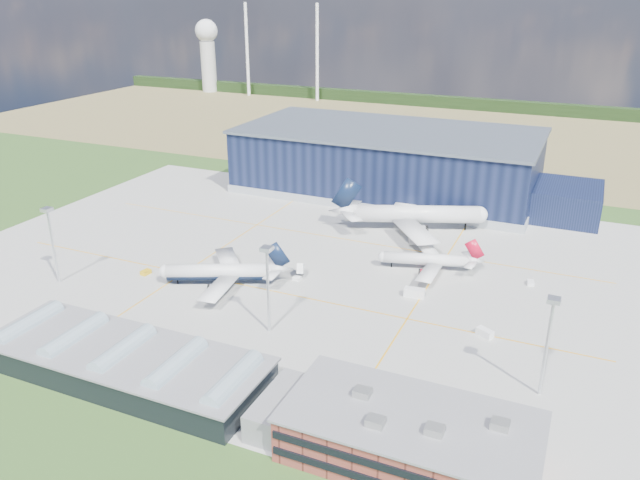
{
  "coord_description": "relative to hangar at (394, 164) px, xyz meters",
  "views": [
    {
      "loc": [
        77.05,
        -149.95,
        80.32
      ],
      "look_at": [
        6.08,
        10.37,
        9.15
      ],
      "focal_mm": 35.0,
      "sensor_mm": 36.0,
      "label": 1
    }
  ],
  "objects": [
    {
      "name": "light_mast_east",
      "position": [
        72.19,
        -124.8,
        3.82
      ],
      "size": [
        2.6,
        2.6,
        23.0
      ],
      "color": "silver",
      "rests_on": "ground"
    },
    {
      "name": "gse_tug_b",
      "position": [
        -42.77,
        -110.3,
        -10.96
      ],
      "size": [
        2.35,
        3.23,
        1.3
      ],
      "primitive_type": "cube",
      "rotation": [
        0.0,
        0.0,
        -0.12
      ],
      "color": "gold",
      "rests_on": "ground"
    },
    {
      "name": "airliner_navy",
      "position": [
        -18.93,
        -106.8,
        -5.27
      ],
      "size": [
        51.2,
        50.78,
        12.69
      ],
      "primitive_type": null,
      "rotation": [
        0.0,
        0.0,
        3.57
      ],
      "color": "white",
      "rests_on": "ground"
    },
    {
      "name": "treeline",
      "position": [
        -2.81,
        205.2,
        -7.62
      ],
      "size": [
        600.0,
        8.0,
        8.0
      ],
      "primitive_type": "cube",
      "color": "black",
      "rests_on": "ground"
    },
    {
      "name": "farmland",
      "position": [
        -2.81,
        125.2,
        -11.62
      ],
      "size": [
        600.0,
        220.0,
        0.01
      ],
      "primitive_type": "cube",
      "color": "olive",
      "rests_on": "ground"
    },
    {
      "name": "gse_van_c",
      "position": [
        38.17,
        -134.82,
        -10.54
      ],
      "size": [
        4.9,
        3.32,
        2.15
      ],
      "primitive_type": "cube",
      "rotation": [
        0.0,
        0.0,
        1.29
      ],
      "color": "white",
      "rests_on": "ground"
    },
    {
      "name": "gse_van_b",
      "position": [
        57.25,
        -105.44,
        -10.62
      ],
      "size": [
        4.75,
        3.84,
        1.98
      ],
      "primitive_type": "cube",
      "rotation": [
        0.0,
        0.0,
        1.06
      ],
      "color": "white",
      "rests_on": "ground"
    },
    {
      "name": "gse_tug_a",
      "position": [
        11.8,
        -140.8,
        -10.81
      ],
      "size": [
        3.23,
        4.33,
        1.62
      ],
      "primitive_type": "cube",
      "rotation": [
        0.0,
        0.0,
        -0.24
      ],
      "color": "gold",
      "rests_on": "ground"
    },
    {
      "name": "glass_concourse",
      "position": [
        -9.26,
        -154.8,
        -7.93
      ],
      "size": [
        78.0,
        23.0,
        8.6
      ],
      "color": "black",
      "rests_on": "ground"
    },
    {
      "name": "light_mast_west",
      "position": [
        -62.81,
        -124.8,
        3.82
      ],
      "size": [
        2.6,
        2.6,
        23.0
      ],
      "color": "silver",
      "rests_on": "ground"
    },
    {
      "name": "horizon_dressing",
      "position": [
        -194.11,
        199.58,
        22.58
      ],
      "size": [
        440.2,
        18.0,
        70.0
      ],
      "color": "white",
      "rests_on": "ground"
    },
    {
      "name": "apron",
      "position": [
        -2.81,
        -84.8,
        -11.59
      ],
      "size": [
        220.0,
        160.0,
        0.08
      ],
      "color": "gray",
      "rests_on": "ground"
    },
    {
      "name": "ops_building",
      "position": [
        52.2,
        -154.81,
        -6.82
      ],
      "size": [
        46.0,
        23.0,
        10.9
      ],
      "color": "brown",
      "rests_on": "ground"
    },
    {
      "name": "gse_van_a",
      "position": [
        35.4,
        -91.77,
        -10.37
      ],
      "size": [
        5.93,
        2.99,
        2.5
      ],
      "primitive_type": "cube",
      "rotation": [
        0.0,
        0.0,
        1.66
      ],
      "color": "white",
      "rests_on": "ground"
    },
    {
      "name": "car_b",
      "position": [
        -8.94,
        -142.8,
        -10.99
      ],
      "size": [
        4.04,
        2.42,
        1.26
      ],
      "primitive_type": "imported",
      "rotation": [
        0.0,
        0.0,
        1.26
      ],
      "color": "#99999E",
      "rests_on": "ground"
    },
    {
      "name": "gse_cart_a",
      "position": [
        64.23,
        -70.69,
        -11.0
      ],
      "size": [
        2.45,
        3.19,
        1.24
      ],
      "primitive_type": "cube",
      "rotation": [
        0.0,
        0.0,
        0.21
      ],
      "color": "white",
      "rests_on": "ground"
    },
    {
      "name": "airliner_red",
      "position": [
        33.32,
        -72.8,
        -6.3
      ],
      "size": [
        39.86,
        39.37,
        10.63
      ],
      "primitive_type": null,
      "rotation": [
        0.0,
        0.0,
        3.41
      ],
      "color": "white",
      "rests_on": "ground"
    },
    {
      "name": "hangar",
      "position": [
        0.0,
        0.0,
        0.0
      ],
      "size": [
        145.0,
        62.0,
        26.1
      ],
      "color": "black",
      "rests_on": "ground"
    },
    {
      "name": "light_mast_center",
      "position": [
        7.19,
        -124.8,
        3.82
      ],
      "size": [
        2.6,
        2.6,
        23.0
      ],
      "color": "silver",
      "rests_on": "ground"
    },
    {
      "name": "airliner_widebody",
      "position": [
        21.31,
        -41.11,
        -2.41
      ],
      "size": [
        72.87,
        72.18,
        18.41
      ],
      "primitive_type": null,
      "rotation": [
        0.0,
        0.0,
        0.38
      ],
      "color": "white",
      "rests_on": "ground"
    },
    {
      "name": "airstair",
      "position": [
        0.56,
        -92.82,
        -10.07
      ],
      "size": [
        3.67,
        5.22,
        3.1
      ],
      "primitive_type": "cube",
      "rotation": [
        0.0,
        0.0,
        0.4
      ],
      "color": "white",
      "rests_on": "ground"
    },
    {
      "name": "car_a",
      "position": [
        36.58,
        -142.8,
        -11.01
      ],
      "size": [
        3.84,
        2.35,
        1.22
      ],
      "primitive_type": "imported",
      "rotation": [
        0.0,
        0.0,
        1.3
      ],
      "color": "#99999E",
      "rests_on": "ground"
    },
    {
      "name": "ground",
      "position": [
        -2.81,
        -94.8,
        -11.62
      ],
      "size": [
        600.0,
        600.0,
        0.0
      ],
      "primitive_type": "plane",
      "color": "#2A4C1C",
      "rests_on": "ground"
    }
  ]
}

